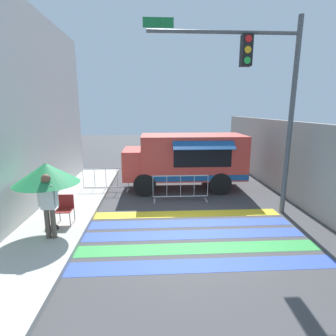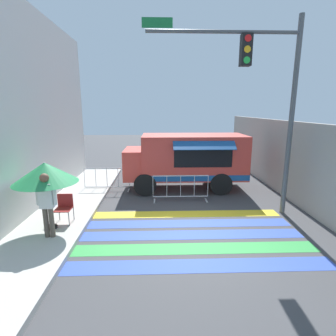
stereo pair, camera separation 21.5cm
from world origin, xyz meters
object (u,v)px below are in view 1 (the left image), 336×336
object	(u,v)px
traffic_signal_pole	(265,85)
patio_umbrella	(46,174)
folding_chair	(65,207)
barricade_front	(181,188)
vendor_person	(48,202)
barricade_side	(106,180)
food_truck	(183,158)

from	to	relation	value
traffic_signal_pole	patio_umbrella	size ratio (longest dim) A/B	3.23
patio_umbrella	folding_chair	bearing A→B (deg)	59.91
folding_chair	barricade_front	world-z (taller)	barricade_front
vendor_person	barricade_front	distance (m)	4.91
folding_chair	barricade_front	size ratio (longest dim) A/B	0.39
traffic_signal_pole	barricade_side	size ratio (longest dim) A/B	3.20
food_truck	traffic_signal_pole	xyz separation A→B (m)	(2.19, -2.97, 2.83)
patio_umbrella	food_truck	bearing A→B (deg)	44.73
traffic_signal_pole	patio_umbrella	bearing A→B (deg)	-169.12
patio_umbrella	folding_chair	distance (m)	1.25
food_truck	barricade_side	size ratio (longest dim) A/B	2.67
food_truck	folding_chair	bearing A→B (deg)	-136.70
traffic_signal_pole	barricade_front	xyz separation A→B (m)	(-2.47, 1.33, -3.72)
patio_umbrella	folding_chair	xyz separation A→B (m)	(0.26, 0.45, -1.14)
barricade_front	patio_umbrella	bearing A→B (deg)	-147.11
vendor_person	folding_chair	bearing A→B (deg)	86.08
barricade_front	barricade_side	distance (m)	3.39
folding_chair	barricade_side	world-z (taller)	barricade_side
folding_chair	patio_umbrella	bearing A→B (deg)	-120.45
food_truck	folding_chair	distance (m)	5.52
vendor_person	barricade_side	xyz separation A→B (m)	(0.68, 4.47, -0.64)
barricade_front	traffic_signal_pole	bearing A→B (deg)	-28.21
traffic_signal_pole	barricade_front	world-z (taller)	traffic_signal_pole
folding_chair	barricade_front	xyz separation A→B (m)	(3.70, 2.11, -0.14)
patio_umbrella	barricade_side	size ratio (longest dim) A/B	0.99
barricade_side	barricade_front	bearing A→B (deg)	-24.18
traffic_signal_pole	vendor_person	size ratio (longest dim) A/B	3.56
barricade_front	food_truck	bearing A→B (deg)	80.22
vendor_person	food_truck	bearing A→B (deg)	49.65
food_truck	patio_umbrella	xyz separation A→B (m)	(-4.24, -4.20, 0.39)
barricade_front	barricade_side	bearing A→B (deg)	155.82
vendor_person	barricade_side	world-z (taller)	vendor_person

